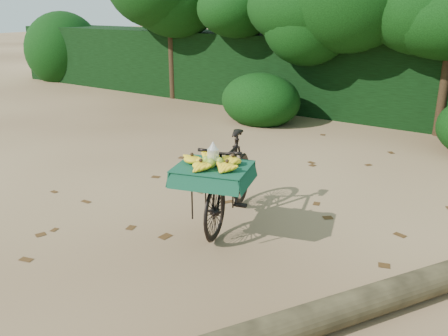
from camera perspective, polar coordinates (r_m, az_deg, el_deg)
The scene contains 7 objects.
ground at distance 5.76m, azimuth 8.52°, elevation -7.00°, with size 80.00×80.00×0.00m, color tan.
vendor_bicycle at distance 5.64m, azimuth 0.61°, elevation -1.29°, with size 1.12×1.92×1.08m.
fallen_log at distance 4.37m, azimuth 17.64°, elevation -14.87°, with size 0.27×0.27×3.79m, color brown.
hedge_backdrop at distance 11.33m, azimuth 23.26°, elevation 9.40°, with size 26.00×1.80×1.80m, color black.
tree_row at distance 10.60m, azimuth 19.57°, elevation 15.29°, with size 14.50×2.00×4.00m, color black, non-canonical shape.
bush_clumps at distance 9.38m, azimuth 23.26°, elevation 4.84°, with size 8.80×1.70×0.90m, color black, non-canonical shape.
leaf_litter at distance 6.30m, azimuth 11.16°, elevation -4.75°, with size 7.00×7.30×0.01m, color #472B12, non-canonical shape.
Camera 1 is at (2.20, -4.69, 2.52)m, focal length 38.00 mm.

